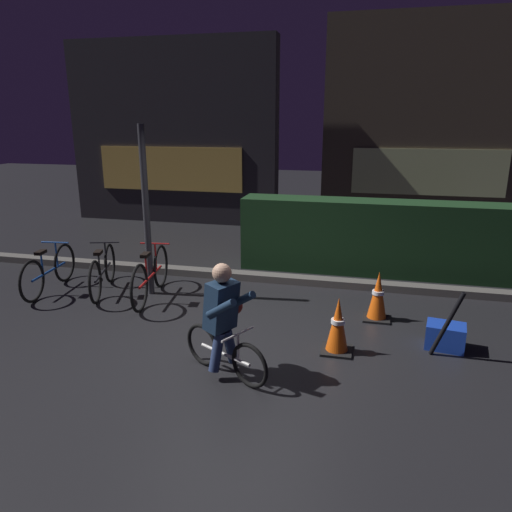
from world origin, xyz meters
TOP-DOWN VIEW (x-y plane):
  - ground_plane at (0.00, 0.00)m, footprint 40.00×40.00m
  - sidewalk_curb at (0.00, 2.20)m, footprint 12.00×0.24m
  - hedge_row at (1.80, 3.10)m, footprint 4.80×0.70m
  - storefront_left at (-3.41, 6.50)m, footprint 5.45×0.54m
  - storefront_right at (2.93, 7.20)m, footprint 5.08×0.54m
  - street_post at (-1.64, 1.20)m, footprint 0.10×0.10m
  - parked_bike_leftmost at (-3.24, 0.93)m, footprint 0.46×1.60m
  - parked_bike_left_mid at (-2.39, 1.09)m, footprint 0.57×1.56m
  - parked_bike_center_left at (-1.53, 1.00)m, footprint 0.46×1.73m
  - traffic_cone_near at (1.34, -0.10)m, footprint 0.36×0.36m
  - traffic_cone_far at (1.80, 0.99)m, footprint 0.36×0.36m
  - blue_crate at (2.59, 0.30)m, footprint 0.48×0.38m
  - cyclist at (0.21, -0.88)m, footprint 1.07×0.67m
  - closed_umbrella at (2.55, 0.05)m, footprint 0.33×0.13m

SIDE VIEW (x-z plane):
  - ground_plane at x=0.00m, z-range 0.00..0.00m
  - sidewalk_curb at x=0.00m, z-range 0.00..0.12m
  - blue_crate at x=2.59m, z-range 0.00..0.30m
  - traffic_cone_near at x=1.34m, z-range -0.01..0.67m
  - traffic_cone_far at x=1.80m, z-range -0.01..0.67m
  - parked_bike_leftmost at x=-3.24m, z-range -0.03..0.71m
  - parked_bike_left_mid at x=-2.39m, z-range -0.03..0.71m
  - parked_bike_center_left at x=-1.53m, z-range -0.04..0.76m
  - closed_umbrella at x=2.55m, z-range 0.00..0.82m
  - cyclist at x=0.21m, z-range 0.01..1.25m
  - hedge_row at x=1.80m, z-range 0.00..1.28m
  - street_post at x=-1.64m, z-range 0.00..2.58m
  - storefront_left at x=-3.41m, z-range -0.01..4.54m
  - storefront_right at x=2.93m, z-range -0.01..5.00m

